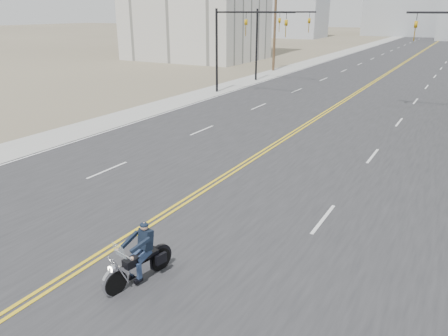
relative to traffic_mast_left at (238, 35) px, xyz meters
name	(u,v)px	position (x,y,z in m)	size (l,w,h in m)	color
road	(410,59)	(8.98, 38.00, -4.93)	(20.00, 200.00, 0.01)	#303033
sidewalk_left	(334,56)	(-2.52, 38.00, -4.93)	(3.00, 200.00, 0.01)	#A5A5A0
traffic_mast_left	(238,35)	(0.00, 0.00, 0.00)	(7.10, 0.26, 7.00)	black
traffic_mast_far	(272,32)	(-0.33, 8.00, -0.06)	(6.10, 0.26, 7.00)	black
utility_pole_left	(275,23)	(-3.52, 16.00, 0.54)	(2.20, 0.30, 10.50)	brown
haze_bldg_f	(268,7)	(-41.02, 98.00, 3.06)	(12.00, 12.00, 16.00)	#ADB2B7
motorcyclist	(137,254)	(10.81, -25.97, -4.12)	(0.89, 2.09, 1.63)	black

